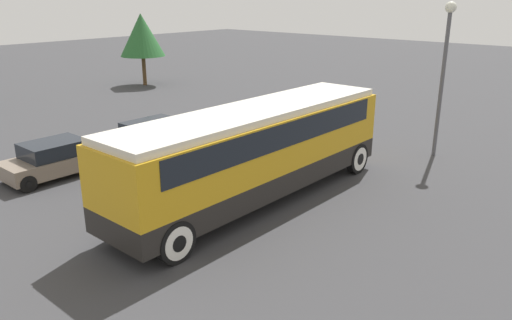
% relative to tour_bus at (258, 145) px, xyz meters
% --- Properties ---
extents(ground_plane, '(120.00, 120.00, 0.00)m').
position_rel_tour_bus_xyz_m(ground_plane, '(-0.10, -0.00, -1.89)').
color(ground_plane, '#38383A').
extents(tour_bus, '(10.95, 2.57, 3.12)m').
position_rel_tour_bus_xyz_m(tour_bus, '(0.00, 0.00, 0.00)').
color(tour_bus, black).
rests_on(tour_bus, ground_plane).
extents(parked_car_near, '(4.05, 1.81, 1.34)m').
position_rel_tour_bus_xyz_m(parked_car_near, '(-3.17, 7.18, -1.23)').
color(parked_car_near, '#7A6B5B').
rests_on(parked_car_near, ground_plane).
extents(parked_car_mid, '(4.35, 1.91, 1.44)m').
position_rel_tour_bus_xyz_m(parked_car_mid, '(0.98, 6.62, -1.17)').
color(parked_car_mid, silver).
rests_on(parked_car_mid, ground_plane).
extents(lamp_post, '(0.44, 0.44, 6.24)m').
position_rel_tour_bus_xyz_m(lamp_post, '(8.54, -2.47, 2.15)').
color(lamp_post, '#515156').
rests_on(lamp_post, ground_plane).
extents(tree_left, '(3.25, 3.25, 5.18)m').
position_rel_tour_bus_xyz_m(tree_left, '(11.01, 20.77, 1.76)').
color(tree_left, brown).
rests_on(tree_left, ground_plane).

